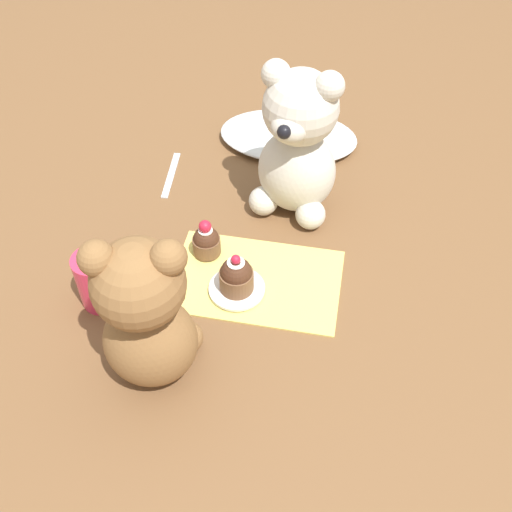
% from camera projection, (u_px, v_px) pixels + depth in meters
% --- Properties ---
extents(ground_plane, '(4.00, 4.00, 0.00)m').
position_uv_depth(ground_plane, '(256.00, 281.00, 0.92)').
color(ground_plane, brown).
extents(knitted_placemat, '(0.26, 0.17, 0.01)m').
position_uv_depth(knitted_placemat, '(256.00, 280.00, 0.92)').
color(knitted_placemat, '#E0D166').
rests_on(knitted_placemat, ground_plane).
extents(tulle_cloth, '(0.26, 0.17, 0.03)m').
position_uv_depth(tulle_cloth, '(288.00, 136.00, 1.15)').
color(tulle_cloth, white).
rests_on(tulle_cloth, ground_plane).
extents(teddy_bear_cream, '(0.15, 0.15, 0.26)m').
position_uv_depth(teddy_bear_cream, '(298.00, 146.00, 0.94)').
color(teddy_bear_cream, beige).
rests_on(teddy_bear_cream, ground_plane).
extents(teddy_bear_tan, '(0.14, 0.14, 0.25)m').
position_uv_depth(teddy_bear_tan, '(146.00, 315.00, 0.73)').
color(teddy_bear_tan, olive).
rests_on(teddy_bear_tan, ground_plane).
extents(cupcake_near_cream_bear, '(0.04, 0.04, 0.07)m').
position_uv_depth(cupcake_near_cream_bear, '(206.00, 241.00, 0.93)').
color(cupcake_near_cream_bear, brown).
rests_on(cupcake_near_cream_bear, knitted_placemat).
extents(saucer_plate, '(0.08, 0.08, 0.01)m').
position_uv_depth(saucer_plate, '(237.00, 288.00, 0.90)').
color(saucer_plate, white).
rests_on(saucer_plate, knitted_placemat).
extents(cupcake_near_tan_bear, '(0.05, 0.05, 0.07)m').
position_uv_depth(cupcake_near_tan_bear, '(236.00, 276.00, 0.88)').
color(cupcake_near_tan_bear, brown).
rests_on(cupcake_near_tan_bear, saucer_plate).
extents(juice_glass, '(0.06, 0.06, 0.09)m').
position_uv_depth(juice_glass, '(98.00, 280.00, 0.86)').
color(juice_glass, '#DB3356').
rests_on(juice_glass, ground_plane).
extents(teaspoon, '(0.02, 0.13, 0.01)m').
position_uv_depth(teaspoon, '(171.00, 174.00, 1.09)').
color(teaspoon, silver).
rests_on(teaspoon, ground_plane).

